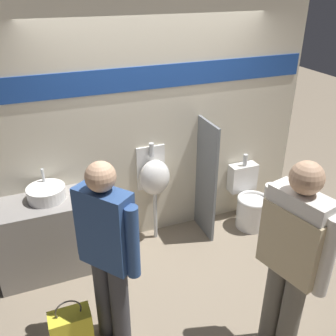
{
  "coord_description": "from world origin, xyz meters",
  "views": [
    {
      "loc": [
        -1.27,
        -3.03,
        2.82
      ],
      "look_at": [
        0.0,
        0.17,
        1.05
      ],
      "focal_mm": 40.0,
      "sensor_mm": 36.0,
      "label": 1
    }
  ],
  "objects_px": {
    "person_in_vest": "(292,253)",
    "cell_phone": "(76,201)",
    "toilet": "(250,203)",
    "person_with_lanyard": "(107,251)",
    "urinal_near_counter": "(154,177)",
    "sink_basin": "(46,193)",
    "shopping_bag": "(72,332)"
  },
  "relations": [
    {
      "from": "sink_basin",
      "to": "toilet",
      "type": "relative_size",
      "value": 0.43
    },
    {
      "from": "sink_basin",
      "to": "cell_phone",
      "type": "bearing_deg",
      "value": -30.53
    },
    {
      "from": "sink_basin",
      "to": "urinal_near_counter",
      "type": "relative_size",
      "value": 0.31
    },
    {
      "from": "urinal_near_counter",
      "to": "cell_phone",
      "type": "bearing_deg",
      "value": -165.78
    },
    {
      "from": "sink_basin",
      "to": "shopping_bag",
      "type": "xyz_separation_m",
      "value": [
        -0.01,
        -1.14,
        -0.7
      ]
    },
    {
      "from": "shopping_bag",
      "to": "urinal_near_counter",
      "type": "bearing_deg",
      "value": 46.08
    },
    {
      "from": "urinal_near_counter",
      "to": "toilet",
      "type": "height_order",
      "value": "urinal_near_counter"
    },
    {
      "from": "urinal_near_counter",
      "to": "shopping_bag",
      "type": "distance_m",
      "value": 1.79
    },
    {
      "from": "cell_phone",
      "to": "shopping_bag",
      "type": "bearing_deg",
      "value": -105.07
    },
    {
      "from": "person_with_lanyard",
      "to": "shopping_bag",
      "type": "bearing_deg",
      "value": 54.63
    },
    {
      "from": "toilet",
      "to": "person_in_vest",
      "type": "distance_m",
      "value": 1.96
    },
    {
      "from": "cell_phone",
      "to": "toilet",
      "type": "distance_m",
      "value": 2.17
    },
    {
      "from": "cell_phone",
      "to": "person_with_lanyard",
      "type": "bearing_deg",
      "value": -84.59
    },
    {
      "from": "cell_phone",
      "to": "person_with_lanyard",
      "type": "height_order",
      "value": "person_with_lanyard"
    },
    {
      "from": "person_with_lanyard",
      "to": "cell_phone",
      "type": "bearing_deg",
      "value": -32.6
    },
    {
      "from": "toilet",
      "to": "person_in_vest",
      "type": "relative_size",
      "value": 0.5
    },
    {
      "from": "person_in_vest",
      "to": "cell_phone",
      "type": "bearing_deg",
      "value": 25.75
    },
    {
      "from": "cell_phone",
      "to": "person_with_lanyard",
      "type": "xyz_separation_m",
      "value": [
        0.09,
        -0.97,
        0.09
      ]
    },
    {
      "from": "urinal_near_counter",
      "to": "toilet",
      "type": "distance_m",
      "value": 1.31
    },
    {
      "from": "cell_phone",
      "to": "person_in_vest",
      "type": "relative_size",
      "value": 0.08
    },
    {
      "from": "toilet",
      "to": "person_in_vest",
      "type": "xyz_separation_m",
      "value": [
        -0.78,
        -1.65,
        0.73
      ]
    },
    {
      "from": "shopping_bag",
      "to": "sink_basin",
      "type": "bearing_deg",
      "value": 89.71
    },
    {
      "from": "cell_phone",
      "to": "person_with_lanyard",
      "type": "distance_m",
      "value": 0.98
    },
    {
      "from": "sink_basin",
      "to": "urinal_near_counter",
      "type": "xyz_separation_m",
      "value": [
        1.16,
        0.08,
        -0.1
      ]
    },
    {
      "from": "sink_basin",
      "to": "person_with_lanyard",
      "type": "relative_size",
      "value": 0.22
    },
    {
      "from": "cell_phone",
      "to": "person_with_lanyard",
      "type": "relative_size",
      "value": 0.08
    },
    {
      "from": "urinal_near_counter",
      "to": "person_with_lanyard",
      "type": "relative_size",
      "value": 0.71
    },
    {
      "from": "urinal_near_counter",
      "to": "shopping_bag",
      "type": "height_order",
      "value": "urinal_near_counter"
    },
    {
      "from": "person_with_lanyard",
      "to": "urinal_near_counter",
      "type": "bearing_deg",
      "value": -72.14
    },
    {
      "from": "person_with_lanyard",
      "to": "sink_basin",
      "type": "bearing_deg",
      "value": -20.62
    },
    {
      "from": "sink_basin",
      "to": "cell_phone",
      "type": "relative_size",
      "value": 2.69
    },
    {
      "from": "toilet",
      "to": "person_in_vest",
      "type": "height_order",
      "value": "person_in_vest"
    }
  ]
}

